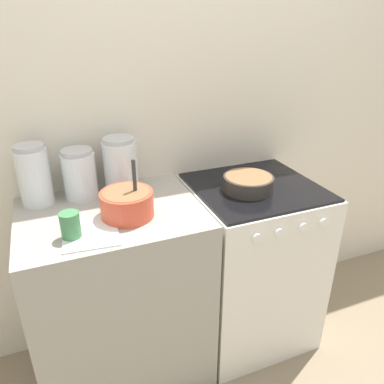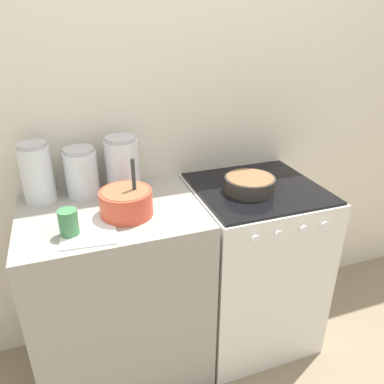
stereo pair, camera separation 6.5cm
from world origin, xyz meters
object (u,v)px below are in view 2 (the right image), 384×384
(storage_jar_middle, at_px, (82,175))
(storage_jar_right, at_px, (123,167))
(tin_can, at_px, (69,223))
(storage_jar_left, at_px, (37,176))
(mixing_bowl, at_px, (126,201))
(baking_pan, at_px, (250,184))
(stove, at_px, (251,264))

(storage_jar_middle, height_order, storage_jar_right, storage_jar_right)
(storage_jar_right, relative_size, tin_can, 2.43)
(storage_jar_left, bearing_deg, storage_jar_middle, -0.00)
(mixing_bowl, distance_m, tin_can, 0.25)
(baking_pan, relative_size, storage_jar_left, 0.88)
(storage_jar_left, distance_m, storage_jar_middle, 0.19)
(storage_jar_middle, bearing_deg, storage_jar_left, 180.00)
(baking_pan, bearing_deg, stove, 25.11)
(storage_jar_left, height_order, storage_jar_middle, storage_jar_left)
(storage_jar_left, relative_size, tin_can, 2.55)
(stove, bearing_deg, storage_jar_middle, 166.06)
(stove, distance_m, mixing_bowl, 0.84)
(baking_pan, height_order, tin_can, tin_can)
(mixing_bowl, bearing_deg, storage_jar_right, 82.22)
(mixing_bowl, distance_m, storage_jar_right, 0.27)
(stove, xyz_separation_m, storage_jar_left, (-1.00, 0.20, 0.58))
(mixing_bowl, height_order, baking_pan, mixing_bowl)
(mixing_bowl, height_order, storage_jar_right, storage_jar_right)
(storage_jar_right, bearing_deg, baking_pan, -22.29)
(storage_jar_left, bearing_deg, mixing_bowl, -37.99)
(storage_jar_right, xyz_separation_m, tin_can, (-0.27, -0.36, -0.06))
(storage_jar_left, height_order, storage_jar_right, storage_jar_left)
(stove, xyz_separation_m, storage_jar_right, (-0.62, 0.20, 0.57))
(stove, bearing_deg, storage_jar_right, 162.05)
(mixing_bowl, relative_size, tin_can, 2.31)
(stove, distance_m, storage_jar_middle, 1.00)
(baking_pan, distance_m, storage_jar_left, 0.97)
(tin_can, bearing_deg, mixing_bowl, 20.72)
(mixing_bowl, distance_m, storage_jar_middle, 0.31)
(stove, bearing_deg, baking_pan, -154.89)
(baking_pan, bearing_deg, storage_jar_middle, 162.98)
(mixing_bowl, relative_size, storage_jar_left, 0.90)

